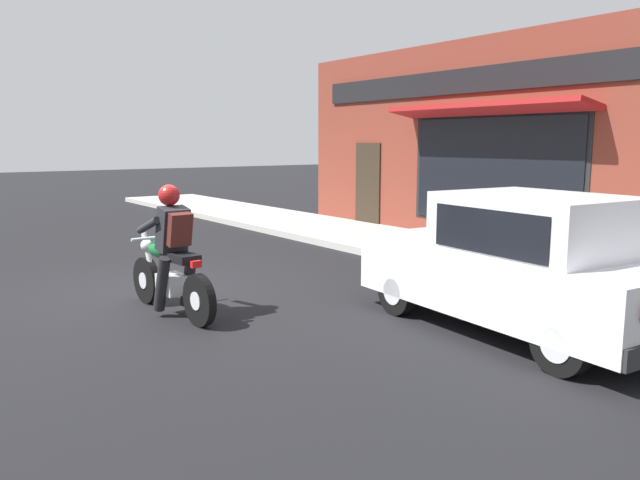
# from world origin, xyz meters

# --- Properties ---
(ground_plane) EXTENTS (80.00, 80.00, 0.00)m
(ground_plane) POSITION_xyz_m (0.00, 0.00, 0.00)
(ground_plane) COLOR black
(sidewalk_curb) EXTENTS (2.60, 22.00, 0.14)m
(sidewalk_curb) POSITION_xyz_m (5.47, 3.00, 0.07)
(sidewalk_curb) COLOR #ADAAA3
(sidewalk_curb) RESTS_ON ground
(storefront_building) EXTENTS (1.25, 9.46, 4.20)m
(storefront_building) POSITION_xyz_m (7.00, 0.90, 2.11)
(storefront_building) COLOR maroon
(storefront_building) RESTS_ON ground
(motorcycle_with_rider) EXTENTS (0.59, 2.02, 1.62)m
(motorcycle_with_rider) POSITION_xyz_m (-0.32, -1.09, 0.68)
(motorcycle_with_rider) COLOR black
(motorcycle_with_rider) RESTS_ON ground
(car_hatchback) EXTENTS (1.92, 3.89, 1.57)m
(car_hatchback) POSITION_xyz_m (2.57, -4.05, 0.77)
(car_hatchback) COLOR black
(car_hatchback) RESTS_ON ground
(traffic_cone) EXTENTS (0.36, 0.36, 0.60)m
(traffic_cone) POSITION_xyz_m (5.55, -3.32, 0.43)
(traffic_cone) COLOR black
(traffic_cone) RESTS_ON sidewalk_curb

